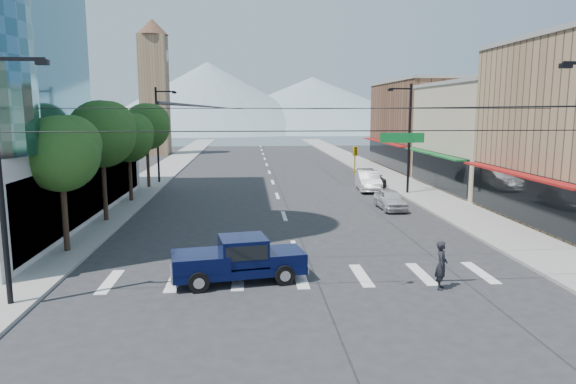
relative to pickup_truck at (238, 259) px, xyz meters
name	(u,v)px	position (x,y,z in m)	size (l,w,h in m)	color
ground	(309,289)	(2.78, -1.19, -0.96)	(160.00, 160.00, 0.00)	#28282B
sidewalk_left	(164,170)	(-9.22, 38.81, -0.89)	(4.00, 120.00, 0.15)	gray
sidewalk_right	(370,169)	(14.78, 38.81, -0.89)	(4.00, 120.00, 0.15)	gray
shop_mid	(506,138)	(22.78, 22.81, 3.54)	(12.00, 14.00, 9.00)	tan
shop_far	(439,126)	(22.78, 38.81, 4.04)	(12.00, 18.00, 10.00)	brown
clock_tower	(154,85)	(-13.72, 60.81, 9.68)	(4.80, 4.80, 20.40)	#8C6B4C
mountain_left	(208,97)	(-12.22, 148.81, 10.04)	(80.00, 80.00, 22.00)	gray
mountain_right	(312,104)	(22.78, 158.81, 8.04)	(90.00, 90.00, 18.00)	gray
tree_near	(64,151)	(-8.29, 4.91, 4.03)	(3.65, 3.64, 6.71)	black
tree_midnear	(104,132)	(-8.29, 11.91, 4.63)	(4.09, 4.09, 7.52)	black
tree_midfar	(130,136)	(-8.29, 18.91, 4.03)	(3.65, 3.64, 6.71)	black
tree_far	(148,125)	(-8.29, 25.91, 4.63)	(4.09, 4.09, 7.52)	black
signal_rig	(319,175)	(2.97, -2.19, 3.68)	(21.80, 0.20, 9.00)	black
lamp_pole_nw	(159,131)	(-7.88, 28.81, 3.98)	(2.00, 0.25, 9.00)	black
lamp_pole_ne	(408,134)	(13.45, 20.81, 3.98)	(2.00, 0.25, 9.00)	black
pickup_truck	(238,259)	(0.00, 0.00, 0.00)	(5.69, 2.86, 1.84)	#060C32
pedestrian	(441,265)	(7.92, -1.51, 0.00)	(0.70, 0.46, 1.93)	black
parked_car_near	(390,200)	(10.38, 14.55, -0.26)	(1.65, 4.11, 1.40)	silver
parked_car_mid	(368,181)	(10.80, 23.06, -0.12)	(1.77, 5.08, 1.67)	white
parked_car_far	(371,178)	(11.85, 26.39, -0.29)	(1.87, 4.60, 1.34)	#28282A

